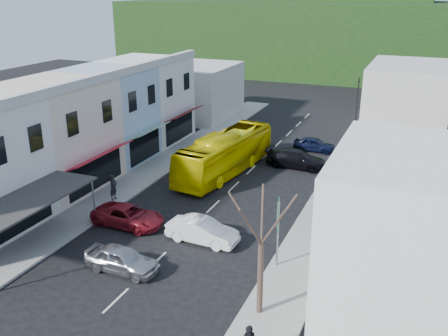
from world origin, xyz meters
TOP-DOWN VIEW (x-y plane):
  - ground at (0.00, 0.00)m, footprint 120.00×120.00m
  - sidewalk_left at (-7.50, 10.00)m, footprint 3.00×52.00m
  - sidewalk_right at (7.50, 10.00)m, footprint 3.00×52.00m
  - shopfront_row at (-12.49, 5.00)m, footprint 8.25×30.00m
  - right_building at (13.50, -4.00)m, footprint 8.00×9.00m
  - distant_block_left at (-12.00, 27.00)m, footprint 8.00×10.00m
  - distant_block_right at (11.00, 30.00)m, footprint 8.00×12.00m
  - hillside at (-1.45, 65.09)m, footprint 80.00×26.00m
  - bus at (-1.76, 10.53)m, footprint 3.93×11.82m
  - car_silver at (-1.22, -5.53)m, footprint 4.43×1.87m
  - car_white at (1.44, -0.92)m, footprint 4.48×2.01m
  - car_red at (-3.89, -0.73)m, footprint 4.66×2.04m
  - car_black_near at (3.32, 14.09)m, footprint 4.55×1.98m
  - car_navy_mid at (3.74, 19.03)m, footprint 4.41×1.82m
  - car_black_far at (-3.18, 18.90)m, footprint 4.47×1.99m
  - pedestrian_left at (-6.93, 2.14)m, footprint 0.41×0.61m
  - direction_sign at (6.40, -1.99)m, footprint 1.09×1.87m
  - street_tree at (6.86, -6.34)m, footprint 3.84×3.84m
  - traffic_signal at (5.80, 30.72)m, footprint 0.59×1.06m

SIDE VIEW (x-z plane):
  - ground at x=0.00m, z-range 0.00..0.00m
  - sidewalk_left at x=-7.50m, z-range 0.00..0.15m
  - sidewalk_right at x=7.50m, z-range 0.00..0.15m
  - car_silver at x=-1.22m, z-range 0.00..1.40m
  - car_white at x=1.44m, z-range 0.00..1.40m
  - car_red at x=-3.89m, z-range 0.00..1.40m
  - car_black_near at x=3.32m, z-range 0.00..1.40m
  - car_navy_mid at x=3.74m, z-range 0.00..1.40m
  - car_black_far at x=-3.18m, z-range 0.00..1.40m
  - pedestrian_left at x=-6.93m, z-range 0.15..1.85m
  - bus at x=-1.76m, z-range 0.00..3.10m
  - direction_sign at x=6.40m, z-range 0.00..3.93m
  - traffic_signal at x=5.80m, z-range 0.00..5.14m
  - distant_block_left at x=-12.00m, z-range 0.00..6.00m
  - distant_block_right at x=11.00m, z-range 0.00..7.00m
  - street_tree at x=6.86m, z-range 0.00..7.42m
  - shopfront_row at x=-12.49m, z-range 0.00..8.00m
  - right_building at x=13.50m, z-range 0.00..8.00m
  - hillside at x=-1.45m, z-range -0.27..13.73m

